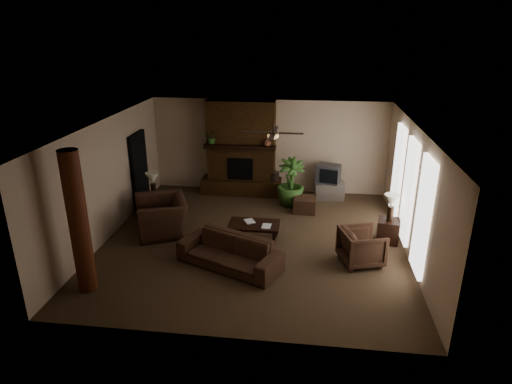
# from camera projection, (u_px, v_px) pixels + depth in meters

# --- Properties ---
(room_shell) EXTENTS (7.00, 7.00, 7.00)m
(room_shell) POSITION_uv_depth(u_px,v_px,m) (254.00, 186.00, 10.00)
(room_shell) COLOR #4B3725
(room_shell) RESTS_ON ground
(fireplace) EXTENTS (2.40, 0.70, 2.80)m
(fireplace) POSITION_uv_depth(u_px,v_px,m) (241.00, 156.00, 13.17)
(fireplace) COLOR #4E3015
(fireplace) RESTS_ON ground
(windows) EXTENTS (0.08, 3.65, 2.35)m
(windows) POSITION_uv_depth(u_px,v_px,m) (408.00, 192.00, 9.80)
(windows) COLOR white
(windows) RESTS_ON ground
(log_column) EXTENTS (0.36, 0.36, 2.80)m
(log_column) POSITION_uv_depth(u_px,v_px,m) (79.00, 223.00, 8.12)
(log_column) COLOR #582916
(log_column) RESTS_ON ground
(doorway) EXTENTS (0.10, 1.00, 2.10)m
(doorway) POSITION_uv_depth(u_px,v_px,m) (139.00, 170.00, 12.19)
(doorway) COLOR black
(doorway) RESTS_ON ground
(ceiling_fan) EXTENTS (1.35, 1.35, 0.37)m
(ceiling_fan) POSITION_uv_depth(u_px,v_px,m) (273.00, 135.00, 9.83)
(ceiling_fan) COLOR black
(ceiling_fan) RESTS_ON ceiling
(sofa) EXTENTS (2.30, 1.50, 0.87)m
(sofa) POSITION_uv_depth(u_px,v_px,m) (230.00, 247.00, 9.27)
(sofa) COLOR #3F271B
(sofa) RESTS_ON ground
(armchair_left) EXTENTS (1.34, 1.58, 1.17)m
(armchair_left) POSITION_uv_depth(u_px,v_px,m) (161.00, 210.00, 10.76)
(armchair_left) COLOR #3F271B
(armchair_left) RESTS_ON ground
(armchair_right) EXTENTS (0.99, 1.03, 0.86)m
(armchair_right) POSITION_uv_depth(u_px,v_px,m) (362.00, 245.00, 9.39)
(armchair_right) COLOR #3F271B
(armchair_right) RESTS_ON ground
(coffee_table) EXTENTS (1.20, 0.70, 0.43)m
(coffee_table) POSITION_uv_depth(u_px,v_px,m) (254.00, 226.00, 10.41)
(coffee_table) COLOR black
(coffee_table) RESTS_ON ground
(ottoman) EXTENTS (0.63, 0.63, 0.40)m
(ottoman) POSITION_uv_depth(u_px,v_px,m) (305.00, 204.00, 12.10)
(ottoman) COLOR #3F271B
(ottoman) RESTS_ON ground
(tv_stand) EXTENTS (0.90, 0.59, 0.50)m
(tv_stand) POSITION_uv_depth(u_px,v_px,m) (329.00, 190.00, 12.99)
(tv_stand) COLOR #B4B4B6
(tv_stand) RESTS_ON ground
(tv) EXTENTS (0.76, 0.67, 0.52)m
(tv) POSITION_uv_depth(u_px,v_px,m) (328.00, 174.00, 12.83)
(tv) COLOR #3B3A3D
(tv) RESTS_ON tv_stand
(floor_vase) EXTENTS (0.34, 0.34, 0.77)m
(floor_vase) POSITION_uv_depth(u_px,v_px,m) (274.00, 181.00, 13.24)
(floor_vase) COLOR black
(floor_vase) RESTS_ON ground
(floor_plant) EXTENTS (1.08, 1.51, 0.76)m
(floor_plant) POSITION_uv_depth(u_px,v_px,m) (291.00, 192.00, 12.47)
(floor_plant) COLOR #376126
(floor_plant) RESTS_ON ground
(side_table_left) EXTENTS (0.61, 0.61, 0.55)m
(side_table_left) POSITION_uv_depth(u_px,v_px,m) (154.00, 205.00, 11.87)
(side_table_left) COLOR black
(side_table_left) RESTS_ON ground
(lamp_left) EXTENTS (0.40, 0.40, 0.65)m
(lamp_left) POSITION_uv_depth(u_px,v_px,m) (153.00, 180.00, 11.58)
(lamp_left) COLOR black
(lamp_left) RESTS_ON side_table_left
(side_table_right) EXTENTS (0.59, 0.59, 0.55)m
(side_table_right) POSITION_uv_depth(u_px,v_px,m) (388.00, 231.00, 10.39)
(side_table_right) COLOR black
(side_table_right) RESTS_ON ground
(lamp_right) EXTENTS (0.38, 0.38, 0.65)m
(lamp_right) POSITION_uv_depth(u_px,v_px,m) (392.00, 203.00, 10.10)
(lamp_right) COLOR black
(lamp_right) RESTS_ON side_table_right
(mantel_plant) EXTENTS (0.49, 0.51, 0.33)m
(mantel_plant) POSITION_uv_depth(u_px,v_px,m) (212.00, 138.00, 12.86)
(mantel_plant) COLOR #376126
(mantel_plant) RESTS_ON fireplace
(mantel_vase) EXTENTS (0.27, 0.28, 0.22)m
(mantel_vase) POSITION_uv_depth(u_px,v_px,m) (267.00, 142.00, 12.63)
(mantel_vase) COLOR brown
(mantel_vase) RESTS_ON fireplace
(book_a) EXTENTS (0.20, 0.12, 0.29)m
(book_a) POSITION_uv_depth(u_px,v_px,m) (245.00, 217.00, 10.40)
(book_a) COLOR #999999
(book_a) RESTS_ON coffee_table
(book_b) EXTENTS (0.21, 0.03, 0.29)m
(book_b) POSITION_uv_depth(u_px,v_px,m) (262.00, 221.00, 10.20)
(book_b) COLOR #999999
(book_b) RESTS_ON coffee_table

